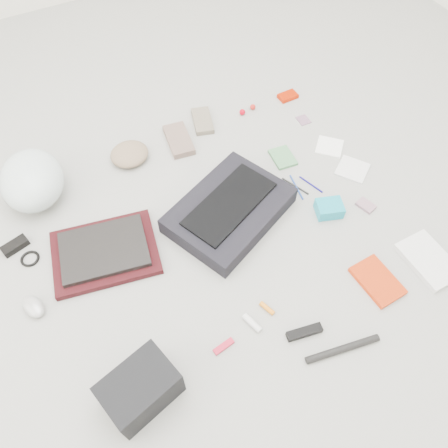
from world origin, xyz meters
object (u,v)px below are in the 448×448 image
camera_bag (140,389)px  book_red (377,281)px  messenger_bag (229,210)px  accordion_wallet (329,208)px  laptop (104,249)px  bike_helmet (32,180)px

camera_bag → book_red: (0.92, -0.03, -0.06)m
messenger_bag → book_red: size_ratio=2.55×
camera_bag → book_red: size_ratio=1.20×
messenger_bag → camera_bag: size_ratio=2.13×
messenger_bag → accordion_wallet: size_ratio=4.51×
book_red → laptop: bearing=143.0°
laptop → camera_bag: size_ratio=1.45×
book_red → accordion_wallet: (0.03, 0.35, 0.02)m
messenger_bag → book_red: messenger_bag is taller
bike_helmet → camera_bag: size_ratio=1.41×
laptop → messenger_bag: bearing=4.1°
book_red → accordion_wallet: 0.35m
messenger_bag → camera_bag: 0.76m
laptop → book_red: bearing=-23.5°
camera_bag → messenger_bag: bearing=26.2°
laptop → bike_helmet: 0.45m
camera_bag → book_red: camera_bag is taller
messenger_bag → accordion_wallet: 0.41m
camera_bag → accordion_wallet: 1.00m
laptop → bike_helmet: (-0.15, 0.42, 0.06)m
messenger_bag → laptop: (-0.51, 0.06, -0.00)m
messenger_bag → laptop: bearing=149.8°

